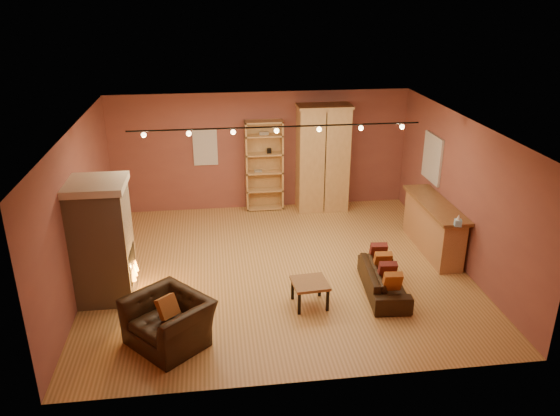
{
  "coord_description": "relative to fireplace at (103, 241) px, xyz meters",
  "views": [
    {
      "loc": [
        -1.16,
        -9.17,
        5.0
      ],
      "look_at": [
        0.06,
        0.2,
        1.17
      ],
      "focal_mm": 35.0,
      "sensor_mm": 36.0,
      "label": 1
    }
  ],
  "objects": [
    {
      "name": "fireplace",
      "position": [
        0.0,
        0.0,
        0.0
      ],
      "size": [
        1.01,
        0.98,
        2.12
      ],
      "color": "tan",
      "rests_on": "floor"
    },
    {
      "name": "coffee_table",
      "position": [
        3.41,
        -0.73,
        -0.69
      ],
      "size": [
        0.62,
        0.62,
        0.44
      ],
      "rotation": [
        0.0,
        0.0,
        0.08
      ],
      "color": "brown",
      "rests_on": "floor"
    },
    {
      "name": "floor",
      "position": [
        3.04,
        0.6,
        -1.06
      ],
      "size": [
        7.0,
        7.0,
        0.0
      ],
      "primitive_type": "plane",
      "color": "#A37139",
      "rests_on": "ground"
    },
    {
      "name": "back_wall",
      "position": [
        3.04,
        3.85,
        0.34
      ],
      "size": [
        7.0,
        0.02,
        2.8
      ],
      "primitive_type": "cube",
      "color": "brown",
      "rests_on": "floor"
    },
    {
      "name": "right_wall",
      "position": [
        6.54,
        0.6,
        0.34
      ],
      "size": [
        0.02,
        6.5,
        2.8
      ],
      "primitive_type": "cube",
      "color": "brown",
      "rests_on": "floor"
    },
    {
      "name": "back_window",
      "position": [
        1.74,
        3.83,
        0.49
      ],
      "size": [
        0.56,
        0.04,
        0.86
      ],
      "primitive_type": "cube",
      "color": "silver",
      "rests_on": "back_wall"
    },
    {
      "name": "right_window",
      "position": [
        6.51,
        2.0,
        0.59
      ],
      "size": [
        0.05,
        0.9,
        1.0
      ],
      "primitive_type": "cube",
      "color": "silver",
      "rests_on": "right_wall"
    },
    {
      "name": "tissue_box",
      "position": [
        6.19,
        -0.13,
        0.07
      ],
      "size": [
        0.14,
        0.14,
        0.21
      ],
      "rotation": [
        0.0,
        0.0,
        -0.27
      ],
      "color": "#94CAEE",
      "rests_on": "bar_counter"
    },
    {
      "name": "loveseat",
      "position": [
        4.77,
        -0.49,
        -0.72
      ],
      "size": [
        0.61,
        1.66,
        0.71
      ],
      "rotation": [
        0.0,
        0.0,
        1.49
      ],
      "color": "black",
      "rests_on": "floor"
    },
    {
      "name": "ceiling",
      "position": [
        3.04,
        0.6,
        1.74
      ],
      "size": [
        7.0,
        7.0,
        0.0
      ],
      "primitive_type": "plane",
      "rotation": [
        3.14,
        0.0,
        0.0
      ],
      "color": "brown",
      "rests_on": "back_wall"
    },
    {
      "name": "track_rail",
      "position": [
        3.04,
        0.8,
        1.62
      ],
      "size": [
        5.2,
        0.09,
        0.13
      ],
      "color": "black",
      "rests_on": "ceiling"
    },
    {
      "name": "bookcase",
      "position": [
        3.1,
        3.74,
        0.04
      ],
      "size": [
        0.89,
        0.34,
        2.17
      ],
      "color": "tan",
      "rests_on": "floor"
    },
    {
      "name": "armchair",
      "position": [
        1.13,
        -1.5,
        -0.56
      ],
      "size": [
        1.32,
        1.35,
        1.0
      ],
      "rotation": [
        0.0,
        0.0,
        -0.85
      ],
      "color": "black",
      "rests_on": "floor"
    },
    {
      "name": "bar_counter",
      "position": [
        6.24,
        1.0,
        -0.53
      ],
      "size": [
        0.59,
        2.17,
        1.04
      ],
      "color": "tan",
      "rests_on": "floor"
    },
    {
      "name": "left_wall",
      "position": [
        -0.46,
        0.6,
        0.34
      ],
      "size": [
        0.02,
        6.5,
        2.8
      ],
      "primitive_type": "cube",
      "color": "brown",
      "rests_on": "floor"
    },
    {
      "name": "armoire",
      "position": [
        4.47,
        3.53,
        0.21
      ],
      "size": [
        1.24,
        0.71,
        2.53
      ],
      "color": "tan",
      "rests_on": "floor"
    }
  ]
}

